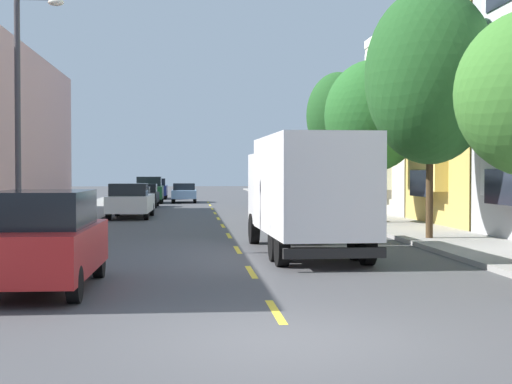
{
  "coord_description": "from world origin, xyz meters",
  "views": [
    {
      "loc": [
        -1.41,
        -10.51,
        2.31
      ],
      "look_at": [
        1.55,
        23.5,
        1.39
      ],
      "focal_mm": 53.96,
      "sensor_mm": 36.0,
      "label": 1
    }
  ],
  "objects_px": {
    "street_tree_farthest": "(338,116)",
    "parked_suv_forest": "(149,190)",
    "parked_pickup_navy": "(155,189)",
    "moving_sky_sedan": "(184,192)",
    "parked_suv_burgundy": "(321,201)",
    "parked_hatchback_black": "(144,196)",
    "parked_pickup_charcoal": "(282,195)",
    "street_lamp": "(23,102)",
    "delivery_box_truck": "(305,187)",
    "parked_hatchback_teal": "(266,193)",
    "street_tree_third": "(373,116)",
    "parked_pickup_white": "(131,201)",
    "street_tree_second": "(430,76)",
    "parked_suv_red": "(43,239)",
    "parked_sedan_orange": "(136,199)"
  },
  "relations": [
    {
      "from": "parked_pickup_charcoal",
      "to": "parked_hatchback_teal",
      "type": "bearing_deg",
      "value": 91.0
    },
    {
      "from": "parked_sedan_orange",
      "to": "parked_suv_forest",
      "type": "bearing_deg",
      "value": 89.21
    },
    {
      "from": "street_tree_farthest",
      "to": "parked_suv_burgundy",
      "type": "distance_m",
      "value": 7.85
    },
    {
      "from": "parked_suv_burgundy",
      "to": "parked_suv_red",
      "type": "height_order",
      "value": "same"
    },
    {
      "from": "parked_suv_burgundy",
      "to": "parked_hatchback_teal",
      "type": "height_order",
      "value": "parked_suv_burgundy"
    },
    {
      "from": "street_lamp",
      "to": "parked_hatchback_black",
      "type": "xyz_separation_m",
      "value": [
        1.65,
        28.39,
        -3.46
      ]
    },
    {
      "from": "street_tree_second",
      "to": "parked_hatchback_teal",
      "type": "bearing_deg",
      "value": 93.92
    },
    {
      "from": "parked_suv_red",
      "to": "delivery_box_truck",
      "type": "bearing_deg",
      "value": 44.07
    },
    {
      "from": "street_tree_farthest",
      "to": "parked_suv_burgundy",
      "type": "height_order",
      "value": "street_tree_farthest"
    },
    {
      "from": "parked_hatchback_teal",
      "to": "street_tree_farthest",
      "type": "bearing_deg",
      "value": -82.43
    },
    {
      "from": "street_tree_farthest",
      "to": "parked_suv_forest",
      "type": "height_order",
      "value": "street_tree_farthest"
    },
    {
      "from": "moving_sky_sedan",
      "to": "parked_suv_burgundy",
      "type": "bearing_deg",
      "value": -75.44
    },
    {
      "from": "street_lamp",
      "to": "parked_hatchback_teal",
      "type": "relative_size",
      "value": 1.76
    },
    {
      "from": "parked_suv_burgundy",
      "to": "parked_hatchback_black",
      "type": "relative_size",
      "value": 1.2
    },
    {
      "from": "parked_pickup_navy",
      "to": "moving_sky_sedan",
      "type": "distance_m",
      "value": 8.15
    },
    {
      "from": "street_tree_second",
      "to": "parked_hatchback_black",
      "type": "height_order",
      "value": "street_tree_second"
    },
    {
      "from": "street_tree_third",
      "to": "parked_pickup_charcoal",
      "type": "relative_size",
      "value": 1.29
    },
    {
      "from": "street_tree_farthest",
      "to": "parked_suv_forest",
      "type": "relative_size",
      "value": 1.53
    },
    {
      "from": "parked_hatchback_black",
      "to": "parked_sedan_orange",
      "type": "height_order",
      "value": "parked_hatchback_black"
    },
    {
      "from": "parked_suv_burgundy",
      "to": "moving_sky_sedan",
      "type": "xyz_separation_m",
      "value": [
        -6.2,
        23.88,
        -0.24
      ]
    },
    {
      "from": "delivery_box_truck",
      "to": "parked_pickup_white",
      "type": "relative_size",
      "value": 1.52
    },
    {
      "from": "parked_pickup_charcoal",
      "to": "street_tree_third",
      "type": "bearing_deg",
      "value": -82.52
    },
    {
      "from": "parked_sedan_orange",
      "to": "street_lamp",
      "type": "bearing_deg",
      "value": -93.64
    },
    {
      "from": "delivery_box_truck",
      "to": "parked_hatchback_black",
      "type": "bearing_deg",
      "value": 101.96
    },
    {
      "from": "parked_pickup_navy",
      "to": "parked_sedan_orange",
      "type": "relative_size",
      "value": 1.18
    },
    {
      "from": "street_tree_second",
      "to": "parked_hatchback_black",
      "type": "bearing_deg",
      "value": 112.75
    },
    {
      "from": "parked_suv_burgundy",
      "to": "street_lamp",
      "type": "bearing_deg",
      "value": -130.85
    },
    {
      "from": "parked_suv_burgundy",
      "to": "parked_pickup_white",
      "type": "distance_m",
      "value": 9.98
    },
    {
      "from": "street_tree_second",
      "to": "street_tree_farthest",
      "type": "relative_size",
      "value": 1.11
    },
    {
      "from": "street_lamp",
      "to": "parked_hatchback_teal",
      "type": "height_order",
      "value": "street_lamp"
    },
    {
      "from": "street_tree_third",
      "to": "parked_suv_forest",
      "type": "distance_m",
      "value": 27.03
    },
    {
      "from": "parked_pickup_charcoal",
      "to": "parked_hatchback_teal",
      "type": "height_order",
      "value": "parked_pickup_charcoal"
    },
    {
      "from": "parked_pickup_charcoal",
      "to": "parked_pickup_navy",
      "type": "bearing_deg",
      "value": 116.27
    },
    {
      "from": "street_tree_second",
      "to": "parked_suv_forest",
      "type": "bearing_deg",
      "value": 108.4
    },
    {
      "from": "parked_pickup_white",
      "to": "moving_sky_sedan",
      "type": "bearing_deg",
      "value": 82.48
    },
    {
      "from": "street_tree_third",
      "to": "parked_suv_forest",
      "type": "relative_size",
      "value": 1.43
    },
    {
      "from": "street_tree_second",
      "to": "street_tree_farthest",
      "type": "bearing_deg",
      "value": 90.0
    },
    {
      "from": "delivery_box_truck",
      "to": "street_tree_farthest",
      "type": "bearing_deg",
      "value": 76.23
    },
    {
      "from": "parked_pickup_navy",
      "to": "parked_suv_red",
      "type": "relative_size",
      "value": 1.1
    },
    {
      "from": "parked_suv_red",
      "to": "parked_sedan_orange",
      "type": "distance_m",
      "value": 29.27
    },
    {
      "from": "parked_pickup_navy",
      "to": "parked_pickup_charcoal",
      "type": "distance_m",
      "value": 19.56
    },
    {
      "from": "parked_pickup_charcoal",
      "to": "street_tree_farthest",
      "type": "bearing_deg",
      "value": -75.37
    },
    {
      "from": "street_lamp",
      "to": "delivery_box_truck",
      "type": "bearing_deg",
      "value": -3.52
    },
    {
      "from": "street_tree_second",
      "to": "moving_sky_sedan",
      "type": "xyz_separation_m",
      "value": [
        -8.2,
        33.0,
        -4.66
      ]
    },
    {
      "from": "street_tree_third",
      "to": "parked_hatchback_teal",
      "type": "bearing_deg",
      "value": 95.17
    },
    {
      "from": "street_tree_third",
      "to": "parked_pickup_white",
      "type": "distance_m",
      "value": 12.99
    },
    {
      "from": "parked_hatchback_teal",
      "to": "parked_pickup_charcoal",
      "type": "bearing_deg",
      "value": -89.0
    },
    {
      "from": "parked_hatchback_teal",
      "to": "parked_suv_red",
      "type": "bearing_deg",
      "value": -101.66
    },
    {
      "from": "street_tree_second",
      "to": "street_lamp",
      "type": "height_order",
      "value": "street_tree_second"
    },
    {
      "from": "parked_pickup_navy",
      "to": "parked_suv_burgundy",
      "type": "bearing_deg",
      "value": -74.63
    }
  ]
}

